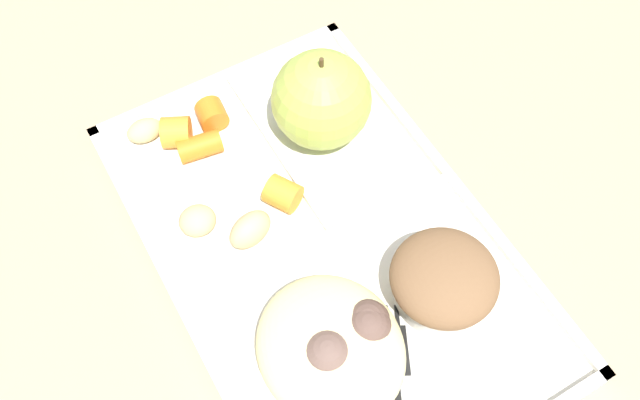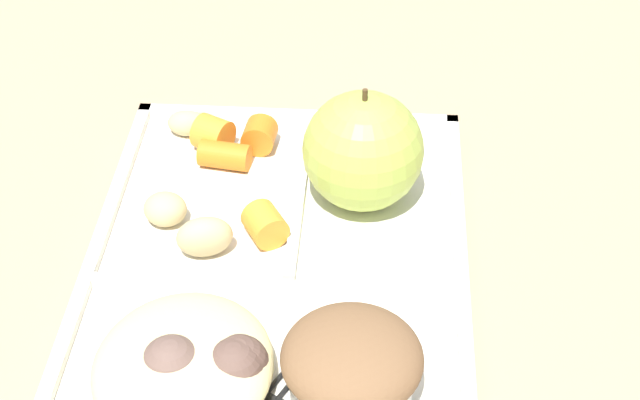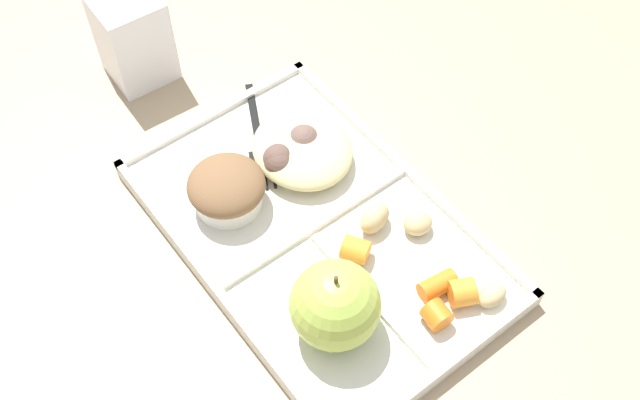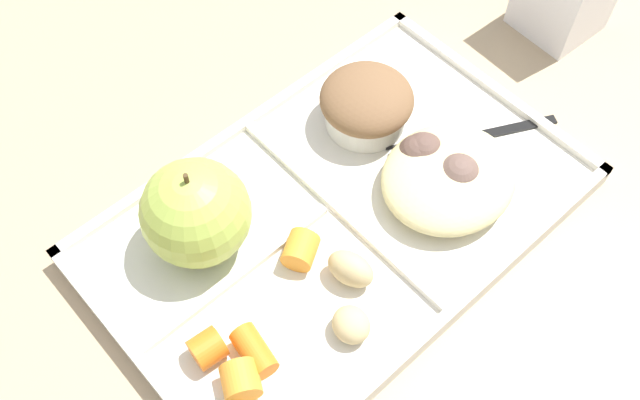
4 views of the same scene
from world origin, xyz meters
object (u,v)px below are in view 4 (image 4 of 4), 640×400
at_px(lunch_tray, 339,217).
at_px(bran_muffin, 366,104).
at_px(green_apple, 196,213).
at_px(plastic_fork, 462,140).

bearing_deg(lunch_tray, bran_muffin, 33.45).
relative_size(lunch_tray, bran_muffin, 4.87).
bearing_deg(lunch_tray, green_apple, 151.31).
xyz_separation_m(lunch_tray, plastic_fork, (0.13, -0.02, 0.01)).
relative_size(lunch_tray, plastic_fork, 2.73).
bearing_deg(green_apple, bran_muffin, 0.00).
bearing_deg(lunch_tray, plastic_fork, -7.91).
bearing_deg(green_apple, lunch_tray, -28.69).
relative_size(bran_muffin, plastic_fork, 0.56).
distance_m(lunch_tray, green_apple, 0.12).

